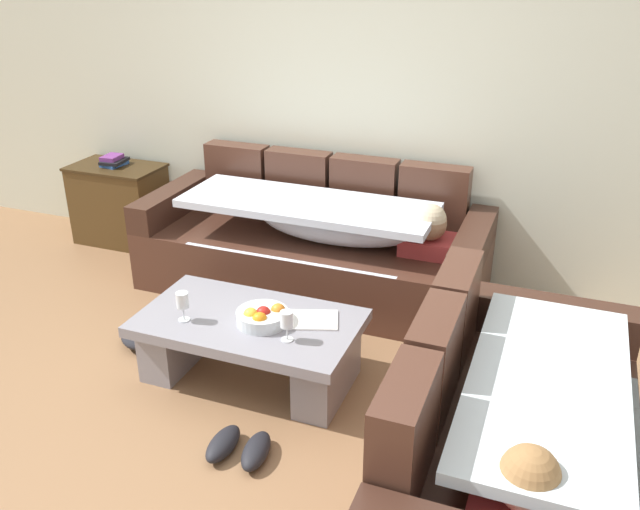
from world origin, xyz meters
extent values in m
plane|color=#8C6442|center=(0.00, 0.00, 0.00)|extent=(14.00, 14.00, 0.00)
cube|color=silver|center=(0.00, 2.15, 1.35)|extent=(9.00, 0.10, 2.70)
cube|color=#4B2C20|center=(-0.09, 1.60, 0.21)|extent=(2.37, 0.92, 0.42)
cube|color=#4B2C20|center=(-0.85, 1.98, 0.65)|extent=(0.47, 0.16, 0.46)
cube|color=#4B2C20|center=(-0.34, 1.98, 0.65)|extent=(0.47, 0.16, 0.46)
cube|color=#4B2C20|center=(0.16, 1.98, 0.65)|extent=(0.47, 0.16, 0.46)
cube|color=#4B2C20|center=(0.66, 1.98, 0.65)|extent=(0.47, 0.16, 0.46)
cube|color=#3C2319|center=(-1.19, 1.60, 0.52)|extent=(0.18, 0.92, 0.20)
cube|color=#3C2319|center=(1.00, 1.60, 0.52)|extent=(0.18, 0.92, 0.20)
cube|color=#B23838|center=(0.73, 1.59, 0.47)|extent=(0.36, 0.28, 0.11)
sphere|color=#936B4C|center=(0.73, 1.55, 0.64)|extent=(0.21, 0.21, 0.21)
sphere|color=#CCB793|center=(0.73, 1.55, 0.67)|extent=(0.20, 0.20, 0.20)
ellipsoid|color=silver|center=(0.11, 1.55, 0.56)|extent=(1.10, 0.44, 0.28)
cube|color=silver|center=(-0.09, 1.53, 0.66)|extent=(1.70, 0.60, 0.05)
cube|color=silver|center=(-0.09, 1.16, 0.23)|extent=(1.44, 0.04, 0.38)
cube|color=#4B2C20|center=(1.47, 0.00, 0.21)|extent=(0.92, 1.79, 0.42)
cube|color=#4B2C20|center=(1.09, -0.48, 0.65)|extent=(0.16, 0.45, 0.46)
cube|color=#4B2C20|center=(1.09, 0.00, 0.65)|extent=(0.16, 0.45, 0.46)
cube|color=#4B2C20|center=(1.09, 0.47, 0.65)|extent=(0.16, 0.45, 0.46)
cube|color=#3C2319|center=(1.47, 0.80, 0.52)|extent=(0.92, 0.18, 0.20)
sphere|color=beige|center=(1.52, -0.54, 0.64)|extent=(0.21, 0.21, 0.21)
sphere|color=#9E7042|center=(1.52, -0.54, 0.67)|extent=(0.20, 0.20, 0.20)
ellipsoid|color=silver|center=(1.52, 0.08, 0.56)|extent=(0.44, 0.87, 0.28)
cube|color=silver|center=(1.54, 0.00, 0.66)|extent=(0.60, 1.32, 0.05)
cube|color=silver|center=(1.91, 0.00, 0.23)|extent=(0.04, 1.12, 0.38)
cube|color=gray|center=(-0.01, 0.48, 0.35)|extent=(1.20, 0.68, 0.06)
cube|color=gray|center=(-0.47, 0.48, 0.16)|extent=(0.20, 0.54, 0.32)
cube|color=gray|center=(0.45, 0.48, 0.16)|extent=(0.20, 0.54, 0.32)
cylinder|color=silver|center=(0.08, 0.46, 0.42)|extent=(0.28, 0.28, 0.07)
sphere|color=red|center=(0.09, 0.46, 0.44)|extent=(0.08, 0.08, 0.08)
sphere|color=orange|center=(0.15, 0.51, 0.44)|extent=(0.08, 0.08, 0.08)
sphere|color=orange|center=(0.10, 0.39, 0.44)|extent=(0.08, 0.08, 0.08)
sphere|color=gold|center=(0.03, 0.42, 0.44)|extent=(0.08, 0.08, 0.08)
cylinder|color=silver|center=(-0.33, 0.33, 0.38)|extent=(0.06, 0.06, 0.01)
cylinder|color=silver|center=(-0.33, 0.33, 0.42)|extent=(0.01, 0.01, 0.07)
cylinder|color=silver|center=(-0.33, 0.33, 0.50)|extent=(0.07, 0.07, 0.08)
cylinder|color=silver|center=(0.27, 0.35, 0.38)|extent=(0.06, 0.06, 0.01)
cylinder|color=silver|center=(0.27, 0.35, 0.42)|extent=(0.01, 0.01, 0.07)
cylinder|color=silver|center=(0.27, 0.35, 0.50)|extent=(0.07, 0.07, 0.08)
cube|color=white|center=(0.32, 0.57, 0.39)|extent=(0.33, 0.29, 0.01)
cube|color=#4F371A|center=(-1.87, 1.85, 0.31)|extent=(0.70, 0.42, 0.62)
cube|color=#372612|center=(-1.87, 1.85, 0.63)|extent=(0.72, 0.44, 0.02)
cube|color=#2D569E|center=(-1.88, 1.86, 0.65)|extent=(0.16, 0.20, 0.02)
cube|color=black|center=(-1.88, 1.86, 0.68)|extent=(0.18, 0.23, 0.02)
cube|color=#72337F|center=(-1.90, 1.86, 0.70)|extent=(0.13, 0.17, 0.03)
ellipsoid|color=black|center=(0.14, -0.13, 0.04)|extent=(0.12, 0.27, 0.09)
ellipsoid|color=black|center=(0.31, -0.12, 0.04)|extent=(0.16, 0.28, 0.09)
ellipsoid|color=#232328|center=(-0.78, 0.60, 0.06)|extent=(0.44, 0.49, 0.12)
camera|label=1|loc=(1.49, -2.34, 2.21)|focal=37.64mm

